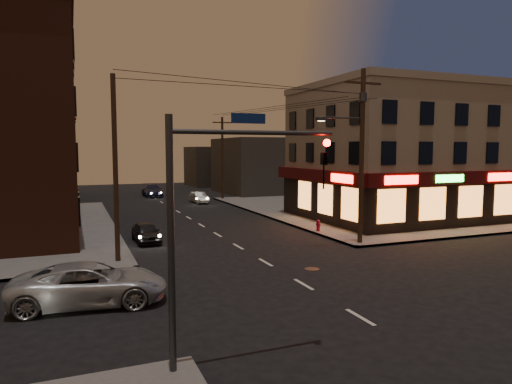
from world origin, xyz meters
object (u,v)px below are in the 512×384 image
sedan_mid (199,197)px  fire_hydrant (318,225)px  sedan_near (146,232)px  suv_cross (90,284)px  sedan_far (152,190)px

sedan_mid → fire_hydrant: sedan_mid is taller
sedan_near → suv_cross: bearing=-110.3°
sedan_mid → sedan_far: 9.16m
sedan_near → sedan_far: size_ratio=0.70×
fire_hydrant → sedan_mid: bearing=98.3°
suv_cross → sedan_far: bearing=-5.2°
sedan_far → fire_hydrant: sedan_far is taller
sedan_mid → sedan_near: bearing=-118.6°
fire_hydrant → sedan_far: bearing=102.6°
sedan_near → sedan_far: sedan_far is taller
sedan_near → sedan_far: (4.76, 27.06, 0.13)m
suv_cross → sedan_mid: suv_cross is taller
sedan_near → fire_hydrant: bearing=-8.5°
suv_cross → sedan_far: size_ratio=1.07×
sedan_near → fire_hydrant: 11.19m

